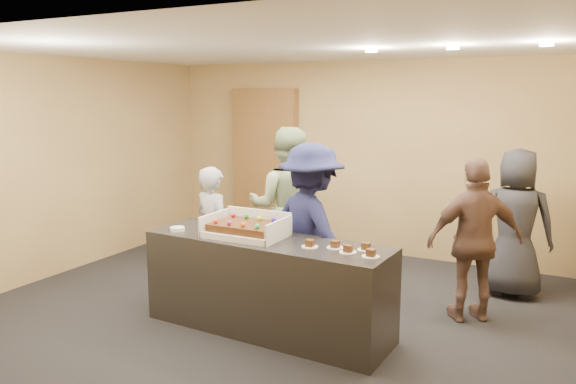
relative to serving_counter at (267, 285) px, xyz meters
The scene contains 17 objects.
room 1.08m from the serving_counter, 108.50° to the left, with size 6.04×6.00×2.70m.
serving_counter is the anchor object (origin of this frame).
storage_cabinet 3.52m from the serving_counter, 120.03° to the left, with size 1.06×0.15×2.32m, color brown.
cake_box 0.55m from the serving_counter, behind, with size 0.74×0.51×0.22m.
sheet_cake 0.59m from the serving_counter, behind, with size 0.63×0.44×0.12m.
plate_stack 1.07m from the serving_counter, behind, with size 0.14×0.14×0.04m, color white.
slice_a 0.68m from the serving_counter, ahead, with size 0.15×0.15×0.07m.
slice_b 0.84m from the serving_counter, ahead, with size 0.15×0.15×0.07m.
slice_c 0.97m from the serving_counter, ahead, with size 0.15×0.15×0.07m.
slice_d 1.07m from the serving_counter, ahead, with size 0.15×0.15×0.07m.
slice_e 1.16m from the serving_counter, ahead, with size 0.15×0.15×0.07m.
person_server_grey 1.17m from the serving_counter, 151.04° to the left, with size 0.53×0.35×1.46m, color #9D9CA2.
person_sage_man 1.46m from the serving_counter, 109.90° to the left, with size 0.91×0.71×1.87m, color #92A679.
person_navy_man 0.74m from the serving_counter, 71.37° to the left, with size 1.14×0.66×1.77m, color #181B44.
person_brown_extra 2.09m from the serving_counter, 34.63° to the left, with size 0.96×0.40×1.64m, color brown.
person_dark_suit 2.90m from the serving_counter, 46.71° to the left, with size 0.81×0.53×1.67m, color #242529.
ceiling_spotlights 2.84m from the serving_counter, 37.31° to the left, with size 1.72×0.12×0.03m.
Camera 1 is at (2.72, -5.01, 2.24)m, focal length 35.00 mm.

